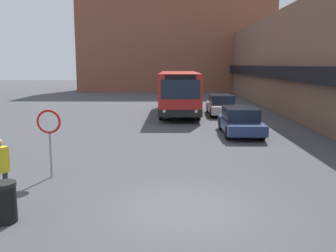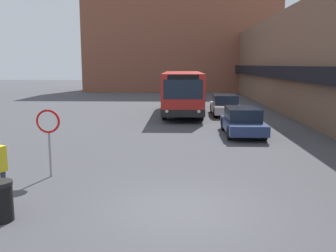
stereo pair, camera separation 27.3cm
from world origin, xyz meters
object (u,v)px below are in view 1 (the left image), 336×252
parked_car_middle (221,105)px  parked_car_front (240,121)px  city_bus (179,91)px  trash_bin (4,202)px  stop_sign (49,129)px

parked_car_middle → parked_car_front: bearing=-90.0°
city_bus → parked_car_middle: bearing=-11.6°
city_bus → trash_bin: bearing=-102.4°
parked_car_front → trash_bin: 13.30m
city_bus → trash_bin: city_bus is taller
stop_sign → trash_bin: (0.05, -3.48, -1.11)m
stop_sign → trash_bin: bearing=-89.1°
parked_car_front → parked_car_middle: parked_car_middle is taller
city_bus → trash_bin: size_ratio=11.05×
parked_car_middle → stop_sign: 17.08m
parked_car_middle → trash_bin: bearing=-111.3°
parked_car_front → trash_bin: bearing=-123.5°
city_bus → stop_sign: 16.58m
parked_car_middle → city_bus: bearing=168.4°
parked_car_front → trash_bin: parked_car_front is taller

